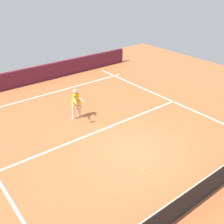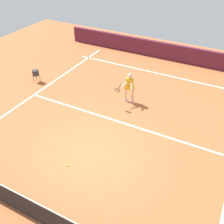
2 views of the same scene
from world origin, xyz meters
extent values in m
plane|color=#C66638|center=(0.00, 0.00, 0.00)|extent=(25.99, 25.99, 0.00)
cube|color=#561E33|center=(0.00, -9.69, 0.53)|extent=(14.85, 0.24, 1.06)
cube|color=white|center=(0.00, -7.49, 0.00)|extent=(10.85, 0.10, 0.01)
cube|color=white|center=(0.00, -2.19, 0.00)|extent=(9.85, 0.10, 0.01)
cube|color=white|center=(4.92, 0.00, 0.00)|extent=(0.10, 17.99, 0.01)
cube|color=#232326|center=(0.00, 3.31, 0.46)|extent=(10.37, 0.02, 0.92)
cube|color=white|center=(0.00, 3.31, 0.94)|extent=(10.37, 0.02, 0.04)
cylinder|color=beige|center=(0.13, -3.94, 0.39)|extent=(0.13, 0.13, 0.78)
cylinder|color=beige|center=(0.49, -3.90, 0.39)|extent=(0.13, 0.13, 0.78)
cube|color=white|center=(0.13, -3.94, 0.04)|extent=(0.20, 0.10, 0.08)
cube|color=white|center=(0.49, -3.90, 0.04)|extent=(0.20, 0.10, 0.08)
cube|color=gold|center=(0.31, -3.92, 1.04)|extent=(0.34, 0.23, 0.52)
cube|color=gold|center=(0.31, -3.92, 0.84)|extent=(0.42, 0.32, 0.20)
sphere|color=beige|center=(0.31, -3.92, 1.44)|extent=(0.22, 0.22, 0.22)
cylinder|color=beige|center=(0.15, -3.78, 1.06)|extent=(0.32, 0.46, 0.37)
cylinder|color=beige|center=(0.45, -3.76, 1.06)|extent=(0.25, 0.48, 0.37)
cylinder|color=black|center=(0.61, -3.47, 1.02)|extent=(0.06, 0.30, 0.14)
torus|color=black|center=(0.58, -3.17, 0.96)|extent=(0.29, 0.15, 0.28)
cylinder|color=beige|center=(0.58, -3.17, 0.96)|extent=(0.25, 0.11, 0.23)
sphere|color=#D1E533|center=(0.48, 1.09, 0.03)|extent=(0.07, 0.07, 0.07)
cylinder|color=#333338|center=(5.74, -3.37, 0.55)|extent=(0.36, 0.36, 0.30)
cylinder|color=#333338|center=(5.86, -3.24, 0.20)|extent=(0.02, 0.02, 0.40)
cylinder|color=#333338|center=(5.61, -3.49, 0.20)|extent=(0.02, 0.02, 0.40)
cylinder|color=#333338|center=(5.86, -3.49, 0.20)|extent=(0.02, 0.02, 0.40)
sphere|color=#D1E533|center=(5.79, -3.37, 0.71)|extent=(0.07, 0.07, 0.07)
camera|label=1|loc=(6.32, 6.62, 6.64)|focal=43.76mm
camera|label=2|loc=(-4.18, 6.37, 7.29)|focal=42.87mm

